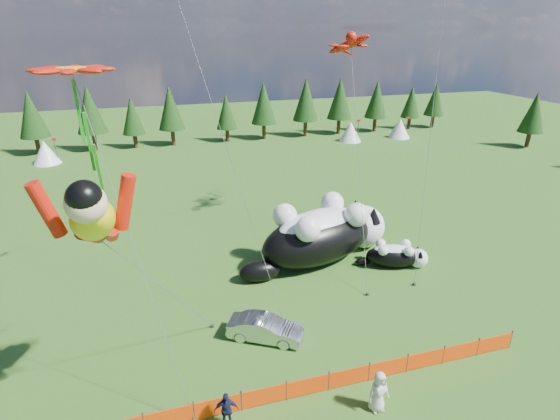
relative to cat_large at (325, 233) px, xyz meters
name	(u,v)px	position (x,y,z in m)	size (l,w,h in m)	color
ground	(287,351)	(-5.37, -8.50, -2.05)	(160.00, 160.00, 0.00)	#11390A
safety_fence	(308,386)	(-5.37, -11.50, -1.54)	(22.06, 0.06, 1.10)	#262626
tree_line	(191,115)	(-5.37, 36.50, 1.95)	(90.00, 4.00, 8.00)	black
festival_tents	(277,137)	(5.63, 31.50, -0.65)	(50.00, 3.20, 2.80)	white
cat_large	(325,233)	(0.00, 0.00, 0.00)	(11.66, 6.60, 4.31)	black
cat_small	(396,255)	(4.36, -2.36, -1.20)	(4.75, 2.88, 1.77)	black
car	(265,329)	(-6.21, -7.24, -1.40)	(1.37, 3.94, 1.30)	silver
spectator_c	(226,410)	(-9.12, -12.10, -1.19)	(1.01, 0.52, 1.72)	#151B3A
spectator_e	(379,392)	(-2.77, -13.09, -1.06)	(0.96, 0.63, 1.97)	silver
superhero_kite	(93,219)	(-13.08, -10.36, 7.06)	(7.12, 7.83, 12.39)	yellow
gecko_kite	(349,44)	(3.78, 6.00, 12.04)	(5.45, 14.10, 18.07)	red
flower_kite	(72,75)	(-13.29, -7.67, 11.61)	(4.81, 5.83, 14.53)	red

